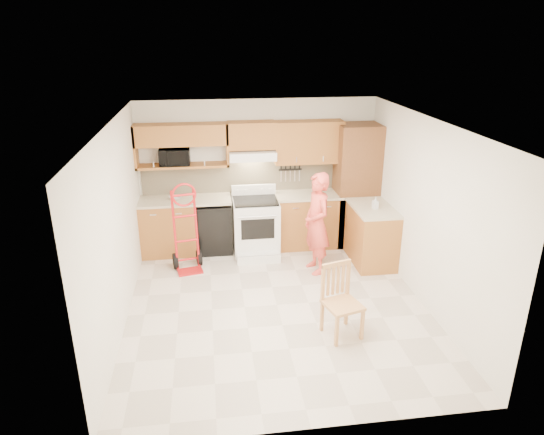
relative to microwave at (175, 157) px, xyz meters
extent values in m
cube|color=beige|center=(1.38, -2.08, -1.64)|extent=(4.00, 4.50, 0.02)
cube|color=white|center=(1.38, -2.08, 0.88)|extent=(4.00, 4.50, 0.02)
cube|color=white|center=(1.38, 0.17, -0.38)|extent=(4.00, 0.02, 2.50)
cube|color=white|center=(1.38, -4.34, -0.38)|extent=(4.00, 0.02, 2.50)
cube|color=white|center=(-0.63, -2.08, -0.38)|extent=(0.02, 4.50, 2.50)
cube|color=white|center=(3.39, -2.08, -0.38)|extent=(0.02, 4.50, 2.50)
cube|color=#C9B78F|center=(1.38, 0.15, -0.43)|extent=(3.92, 0.03, 0.55)
cube|color=#9C5423|center=(-0.17, -0.14, -1.18)|extent=(0.90, 0.60, 0.90)
cube|color=black|center=(0.58, -0.14, -1.20)|extent=(0.60, 0.60, 0.85)
cube|color=#9C5423|center=(2.21, -0.14, -1.18)|extent=(1.14, 0.60, 0.90)
cube|color=#C5B996|center=(0.13, -0.13, -0.71)|extent=(1.50, 0.63, 0.04)
cube|color=#C5B996|center=(2.21, -0.13, -0.71)|extent=(1.14, 0.63, 0.04)
cube|color=#9C5423|center=(3.08, -0.94, -1.18)|extent=(0.60, 1.00, 0.90)
cube|color=#C5B996|center=(3.08, -0.94, -0.71)|extent=(0.63, 1.00, 0.04)
cube|color=brown|center=(3.03, -0.14, -0.58)|extent=(0.70, 0.60, 2.10)
cube|color=#9C5423|center=(0.13, 0.00, 0.35)|extent=(1.50, 0.33, 0.34)
cube|color=#9C5423|center=(0.13, 0.00, -0.16)|extent=(1.50, 0.33, 0.04)
cube|color=#9C5423|center=(1.26, 0.00, 0.31)|extent=(0.76, 0.33, 0.44)
cube|color=#9C5423|center=(2.21, 0.00, 0.17)|extent=(1.14, 0.33, 0.70)
cube|color=white|center=(1.26, -0.06, 0.00)|extent=(0.76, 0.46, 0.14)
imported|color=black|center=(0.00, 0.00, 0.00)|extent=(0.49, 0.34, 0.27)
imported|color=#E94B3E|center=(2.13, -1.14, -0.83)|extent=(0.49, 0.64, 1.59)
imported|color=white|center=(3.08, -1.00, -0.59)|extent=(0.08, 0.09, 0.19)
imported|color=white|center=(-0.03, -0.14, -0.66)|extent=(0.25, 0.25, 0.05)
camera|label=1|loc=(0.52, -7.82, 1.90)|focal=32.05mm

